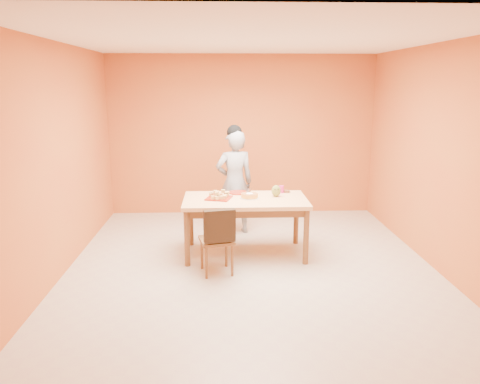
{
  "coord_description": "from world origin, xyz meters",
  "views": [
    {
      "loc": [
        -0.37,
        -5.48,
        2.23
      ],
      "look_at": [
        -0.12,
        0.3,
        0.87
      ],
      "focal_mm": 35.0,
      "sensor_mm": 36.0,
      "label": 1
    }
  ],
  "objects_px": {
    "dining_chair": "(216,239)",
    "egg_ornament": "(276,191)",
    "pastry_platter": "(219,198)",
    "sponge_cake": "(250,196)",
    "checker_tin": "(286,191)",
    "person": "(235,182)",
    "red_dinner_plate": "(238,193)",
    "magenta_glass": "(281,189)",
    "dining_table": "(245,206)"
  },
  "relations": [
    {
      "from": "sponge_cake",
      "to": "egg_ornament",
      "type": "bearing_deg",
      "value": 13.14
    },
    {
      "from": "dining_chair",
      "to": "checker_tin",
      "type": "distance_m",
      "value": 1.4
    },
    {
      "from": "sponge_cake",
      "to": "egg_ornament",
      "type": "relative_size",
      "value": 1.43
    },
    {
      "from": "dining_table",
      "to": "person",
      "type": "distance_m",
      "value": 0.94
    },
    {
      "from": "red_dinner_plate",
      "to": "checker_tin",
      "type": "xyz_separation_m",
      "value": [
        0.66,
        0.02,
        0.01
      ]
    },
    {
      "from": "checker_tin",
      "to": "dining_chair",
      "type": "bearing_deg",
      "value": -134.82
    },
    {
      "from": "magenta_glass",
      "to": "dining_chair",
      "type": "bearing_deg",
      "value": -133.23
    },
    {
      "from": "sponge_cake",
      "to": "egg_ornament",
      "type": "height_order",
      "value": "egg_ornament"
    },
    {
      "from": "dining_table",
      "to": "person",
      "type": "bearing_deg",
      "value": 96.87
    },
    {
      "from": "checker_tin",
      "to": "sponge_cake",
      "type": "bearing_deg",
      "value": -148.73
    },
    {
      "from": "red_dinner_plate",
      "to": "sponge_cake",
      "type": "height_order",
      "value": "sponge_cake"
    },
    {
      "from": "pastry_platter",
      "to": "checker_tin",
      "type": "distance_m",
      "value": 0.98
    },
    {
      "from": "person",
      "to": "pastry_platter",
      "type": "xyz_separation_m",
      "value": [
        -0.23,
        -0.92,
        -0.01
      ]
    },
    {
      "from": "person",
      "to": "checker_tin",
      "type": "height_order",
      "value": "person"
    },
    {
      "from": "sponge_cake",
      "to": "dining_table",
      "type": "bearing_deg",
      "value": -171.49
    },
    {
      "from": "dining_chair",
      "to": "egg_ornament",
      "type": "height_order",
      "value": "egg_ornament"
    },
    {
      "from": "magenta_glass",
      "to": "checker_tin",
      "type": "relative_size",
      "value": 1.03
    },
    {
      "from": "person",
      "to": "pastry_platter",
      "type": "relative_size",
      "value": 5.18
    },
    {
      "from": "person",
      "to": "sponge_cake",
      "type": "bearing_deg",
      "value": 88.94
    },
    {
      "from": "dining_chair",
      "to": "egg_ornament",
      "type": "bearing_deg",
      "value": 30.61
    },
    {
      "from": "dining_chair",
      "to": "magenta_glass",
      "type": "xyz_separation_m",
      "value": [
        0.88,
        0.94,
        0.38
      ]
    },
    {
      "from": "sponge_cake",
      "to": "magenta_glass",
      "type": "bearing_deg",
      "value": 33.21
    },
    {
      "from": "dining_table",
      "to": "checker_tin",
      "type": "bearing_deg",
      "value": 29.39
    },
    {
      "from": "dining_chair",
      "to": "pastry_platter",
      "type": "distance_m",
      "value": 0.73
    },
    {
      "from": "sponge_cake",
      "to": "egg_ornament",
      "type": "xyz_separation_m",
      "value": [
        0.36,
        0.08,
        0.04
      ]
    },
    {
      "from": "dining_chair",
      "to": "magenta_glass",
      "type": "distance_m",
      "value": 1.34
    },
    {
      "from": "dining_chair",
      "to": "pastry_platter",
      "type": "height_order",
      "value": "dining_chair"
    },
    {
      "from": "dining_table",
      "to": "checker_tin",
      "type": "distance_m",
      "value": 0.68
    },
    {
      "from": "dining_chair",
      "to": "egg_ornament",
      "type": "distance_m",
      "value": 1.15
    },
    {
      "from": "red_dinner_plate",
      "to": "magenta_glass",
      "type": "height_order",
      "value": "magenta_glass"
    },
    {
      "from": "dining_chair",
      "to": "person",
      "type": "relative_size",
      "value": 0.53
    },
    {
      "from": "dining_table",
      "to": "dining_chair",
      "type": "bearing_deg",
      "value": -120.51
    },
    {
      "from": "egg_ornament",
      "to": "sponge_cake",
      "type": "bearing_deg",
      "value": -178.64
    },
    {
      "from": "person",
      "to": "red_dinner_plate",
      "type": "distance_m",
      "value": 0.61
    },
    {
      "from": "red_dinner_plate",
      "to": "egg_ornament",
      "type": "relative_size",
      "value": 1.72
    },
    {
      "from": "dining_chair",
      "to": "pastry_platter",
      "type": "xyz_separation_m",
      "value": [
        0.03,
        0.64,
        0.34
      ]
    },
    {
      "from": "pastry_platter",
      "to": "magenta_glass",
      "type": "relative_size",
      "value": 3.06
    },
    {
      "from": "dining_chair",
      "to": "pastry_platter",
      "type": "relative_size",
      "value": 2.76
    },
    {
      "from": "dining_chair",
      "to": "egg_ornament",
      "type": "relative_size",
      "value": 5.39
    },
    {
      "from": "dining_table",
      "to": "red_dinner_plate",
      "type": "xyz_separation_m",
      "value": [
        -0.08,
        0.31,
        0.1
      ]
    },
    {
      "from": "dining_chair",
      "to": "red_dinner_plate",
      "type": "xyz_separation_m",
      "value": [
        0.3,
        0.95,
        0.34
      ]
    },
    {
      "from": "red_dinner_plate",
      "to": "magenta_glass",
      "type": "bearing_deg",
      "value": -0.75
    },
    {
      "from": "egg_ornament",
      "to": "checker_tin",
      "type": "height_order",
      "value": "egg_ornament"
    },
    {
      "from": "person",
      "to": "magenta_glass",
      "type": "height_order",
      "value": "person"
    },
    {
      "from": "checker_tin",
      "to": "red_dinner_plate",
      "type": "bearing_deg",
      "value": -178.69
    },
    {
      "from": "person",
      "to": "red_dinner_plate",
      "type": "bearing_deg",
      "value": 81.78
    },
    {
      "from": "checker_tin",
      "to": "egg_ornament",
      "type": "bearing_deg",
      "value": -125.64
    },
    {
      "from": "checker_tin",
      "to": "person",
      "type": "bearing_deg",
      "value": 139.27
    },
    {
      "from": "person",
      "to": "checker_tin",
      "type": "relative_size",
      "value": 16.3
    },
    {
      "from": "sponge_cake",
      "to": "checker_tin",
      "type": "distance_m",
      "value": 0.62
    }
  ]
}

